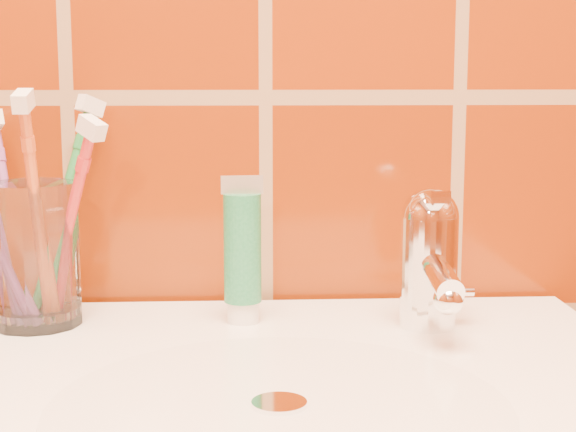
{
  "coord_description": "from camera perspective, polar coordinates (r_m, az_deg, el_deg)",
  "views": [
    {
      "loc": [
        -0.02,
        0.37,
        1.06
      ],
      "look_at": [
        0.01,
        1.08,
        0.95
      ],
      "focal_mm": 55.0,
      "sensor_mm": 36.0,
      "label": 1
    }
  ],
  "objects": [
    {
      "name": "glass_tumbler",
      "position": [
        0.78,
        -16.06,
        -2.4
      ],
      "size": [
        0.09,
        0.09,
        0.12
      ],
      "primitive_type": "cylinder",
      "rotation": [
        0.0,
        0.0,
        -0.27
      ],
      "color": "white",
      "rests_on": "pedestal_sink"
    },
    {
      "name": "toothpaste_tube",
      "position": [
        0.76,
        -2.96,
        -2.5
      ],
      "size": [
        0.04,
        0.03,
        0.13
      ],
      "rotation": [
        0.0,
        0.0,
        0.09
      ],
      "color": "white",
      "rests_on": "pedestal_sink"
    },
    {
      "name": "faucet",
      "position": [
        0.75,
        9.19,
        -2.46
      ],
      "size": [
        0.05,
        0.11,
        0.12
      ],
      "color": "white",
      "rests_on": "pedestal_sink"
    },
    {
      "name": "toothbrush_0",
      "position": [
        0.78,
        -18.06,
        -0.36
      ],
      "size": [
        0.12,
        0.1,
        0.19
      ],
      "primitive_type": null,
      "rotation": [
        0.29,
        0.0,
        -2.01
      ],
      "color": "#69428E",
      "rests_on": "glass_tumbler"
    },
    {
      "name": "toothbrush_1",
      "position": [
        0.75,
        -15.92,
        0.05
      ],
      "size": [
        0.03,
        0.13,
        0.22
      ],
      "primitive_type": null,
      "rotation": [
        0.27,
        0.0,
        -0.03
      ],
      "color": "#C85723",
      "rests_on": "glass_tumbler"
    },
    {
      "name": "toothbrush_2",
      "position": [
        0.8,
        -14.45,
        0.43
      ],
      "size": [
        0.15,
        0.15,
        0.21
      ],
      "primitive_type": null,
      "rotation": [
        0.36,
        0.0,
        2.34
      ],
      "color": "#207937",
      "rests_on": "glass_tumbler"
    },
    {
      "name": "toothbrush_3",
      "position": [
        0.81,
        -17.57,
        -0.12
      ],
      "size": [
        0.13,
        0.16,
        0.2
      ],
      "primitive_type": null,
      "rotation": [
        0.41,
        0.0,
        -2.62
      ],
      "color": "#824492",
      "rests_on": "glass_tumbler"
    },
    {
      "name": "toothbrush_4",
      "position": [
        0.76,
        -14.0,
        -0.61
      ],
      "size": [
        0.15,
        0.14,
        0.2
      ],
      "primitive_type": null,
      "rotation": [
        0.39,
        0.0,
        0.86
      ],
      "color": "red",
      "rests_on": "glass_tumbler"
    }
  ]
}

